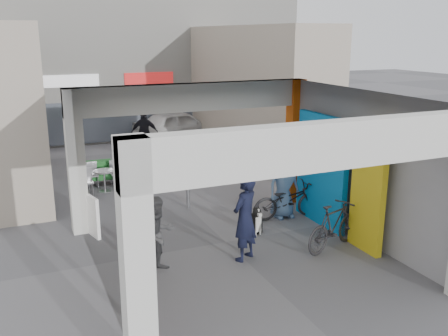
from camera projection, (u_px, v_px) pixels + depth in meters
name	position (u px, v px, depth m)	size (l,w,h in m)	color
ground	(226.00, 242.00, 11.63)	(90.00, 90.00, 0.00)	#5E5D63
arcade_canopy	(265.00, 151.00, 10.51)	(6.40, 6.45, 6.40)	silver
far_building	(105.00, 50.00, 23.00)	(18.00, 4.08, 8.00)	silver
plaza_bldg_left	(3.00, 105.00, 15.91)	(2.00, 9.00, 5.00)	#A19686
plaza_bldg_right	(255.00, 92.00, 19.35)	(2.00, 9.00, 5.00)	#A19686
bollard_left	(134.00, 202.00, 12.92)	(0.09, 0.09, 0.95)	#999CA2
bollard_center	(188.00, 193.00, 13.79)	(0.09, 0.09, 0.87)	#999CA2
bollard_right	(245.00, 187.00, 14.29)	(0.09, 0.09, 0.93)	#999CA2
advert_board_near	(135.00, 299.00, 8.15)	(0.16, 0.56, 1.00)	white
advert_board_far	(94.00, 217.00, 11.83)	(0.21, 0.55, 1.00)	white
cafe_set	(100.00, 181.00, 15.48)	(1.34, 1.08, 0.81)	#98989C
produce_stand	(98.00, 175.00, 16.03)	(1.13, 0.61, 0.74)	black
crate_stack	(158.00, 160.00, 18.01)	(0.52, 0.45, 0.56)	#1A5C20
border_collie	(255.00, 222.00, 12.08)	(0.26, 0.52, 0.72)	black
man_with_dog	(245.00, 218.00, 10.52)	(0.69, 0.45, 1.89)	black
man_back_turned	(158.00, 235.00, 10.02)	(0.78, 0.60, 1.60)	#3D3E40
man_elderly	(284.00, 184.00, 13.02)	(0.88, 0.57, 1.80)	#5375A2
man_crates	(145.00, 133.00, 19.69)	(1.07, 0.44, 1.82)	black
bicycle_front	(287.00, 200.00, 13.02)	(0.65, 1.87, 0.98)	black
bicycle_rear	(334.00, 226.00, 11.16)	(0.51, 1.80, 1.08)	black
white_van	(179.00, 126.00, 22.42)	(1.67, 4.14, 1.41)	silver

